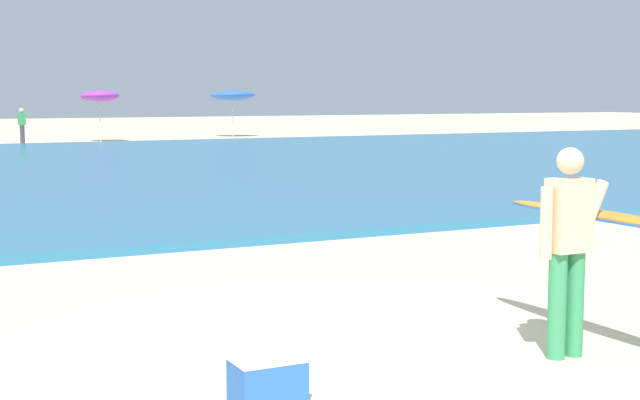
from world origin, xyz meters
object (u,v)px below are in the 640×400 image
(beach_umbrella_2, at_px, (99,96))
(beachgoer_near_row_left, at_px, (22,125))
(cooler_box, at_px, (267,379))
(beach_umbrella_3, at_px, (233,96))
(surfer_with_board, at_px, (590,232))

(beach_umbrella_2, distance_m, beachgoer_near_row_left, 3.81)
(beach_umbrella_2, xyz_separation_m, beachgoer_near_row_left, (-3.54, -0.65, -1.25))
(beachgoer_near_row_left, height_order, cooler_box, beachgoer_near_row_left)
(beach_umbrella_2, bearing_deg, beach_umbrella_3, 16.01)
(surfer_with_board, relative_size, beach_umbrella_3, 1.14)
(beachgoer_near_row_left, bearing_deg, surfer_with_board, -91.77)
(surfer_with_board, distance_m, beachgoer_near_row_left, 35.94)
(beach_umbrella_3, bearing_deg, cooler_box, -111.01)
(beach_umbrella_3, distance_m, beachgoer_near_row_left, 11.26)
(beachgoer_near_row_left, relative_size, cooler_box, 3.23)
(beach_umbrella_2, distance_m, cooler_box, 37.39)
(surfer_with_board, xyz_separation_m, beachgoer_near_row_left, (1.11, 35.92, -0.18))
(beach_umbrella_3, bearing_deg, surfer_with_board, -107.18)
(surfer_with_board, height_order, beach_umbrella_3, beach_umbrella_3)
(surfer_with_board, bearing_deg, beach_umbrella_3, 72.82)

